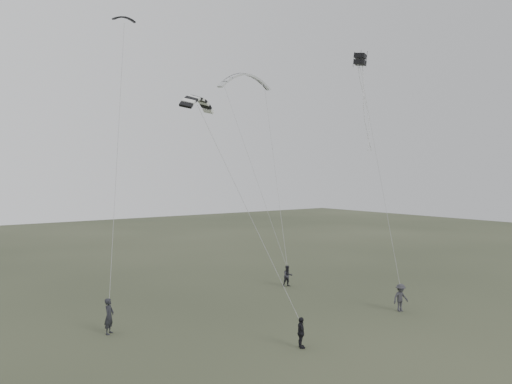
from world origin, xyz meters
TOP-DOWN VIEW (x-y plane):
  - ground at (0.00, 0.00)m, footprint 140.00×140.00m
  - flyer_left at (-8.15, 5.04)m, footprint 0.79×0.80m
  - flyer_right at (6.47, 7.96)m, footprint 0.89×0.77m
  - flyer_center at (-1.52, -2.51)m, footprint 0.72×0.94m
  - flyer_far at (7.63, -1.29)m, footprint 1.17×0.79m
  - kite_dark_small at (-4.46, 11.83)m, footprint 1.53×0.68m
  - kite_pale_large at (6.72, 13.82)m, footprint 4.64×2.57m
  - kite_striped at (-3.72, 3.48)m, footprint 2.82×2.23m
  - kite_box at (9.05, 3.35)m, footprint 1.01×1.05m

SIDE VIEW (x-z plane):
  - ground at x=0.00m, z-range 0.00..0.00m
  - flyer_center at x=-1.52m, z-range 0.00..1.49m
  - flyer_right at x=6.47m, z-range 0.00..1.56m
  - flyer_far at x=7.63m, z-range 0.00..1.68m
  - flyer_left at x=-8.15m, z-range 0.00..1.87m
  - kite_striped at x=-3.72m, z-range 11.85..13.09m
  - kite_box at x=9.05m, z-range 15.84..16.67m
  - kite_pale_large at x=6.72m, z-range 15.64..17.59m
  - kite_dark_small at x=-4.46m, z-range 18.44..19.03m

